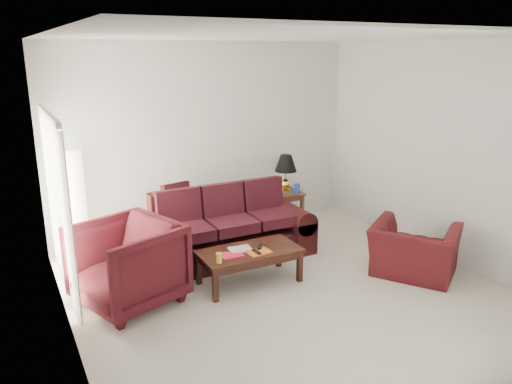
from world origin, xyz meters
The scene contains 19 objects.
floor centered at (0.00, 0.00, 0.00)m, with size 5.00×5.00×0.00m, color beige.
blinds centered at (-2.42, 1.30, 1.08)m, with size 0.10×2.00×2.16m, color silver.
sofa centered at (-0.22, 1.26, 0.49)m, with size 2.37×1.02×0.97m, color black, non-canonical shape.
throw_pillow centered at (-0.68, 2.08, 0.75)m, with size 0.43×0.12×0.43m, color black.
end_table centered at (1.24, 2.15, 0.28)m, with size 0.52×0.52×0.56m, color brown, non-canonical shape.
table_lamp centered at (1.27, 2.20, 0.87)m, with size 0.37×0.37×0.62m, color #E6C547, non-canonical shape.
clock centered at (1.02, 1.99, 0.64)m, with size 0.14×0.05×0.14m, color white.
blue_canister centered at (1.37, 1.99, 0.64)m, with size 0.10×0.10×0.16m, color #183BA1.
picture_frame centered at (1.07, 2.36, 0.65)m, with size 0.14×0.02×0.17m, color silver.
floor_lamp centered at (-2.07, 2.20, 0.79)m, with size 0.26×0.26×1.57m, color white, non-canonical shape.
armchair_left centered at (-1.81, 0.59, 0.49)m, with size 1.05×1.08×0.99m, color #3E0E14.
armchair_right centered at (1.69, -0.37, 0.34)m, with size 1.05×0.92×0.68m, color #440F13.
coffee_table centered at (-0.32, 0.42, 0.22)m, with size 1.27×0.64×0.45m, color black, non-canonical shape.
magazine_red centered at (-0.60, 0.36, 0.45)m, with size 0.27×0.20×0.02m, color red.
magazine_white centered at (-0.42, 0.47, 0.45)m, with size 0.28×0.21×0.02m, color beige.
magazine_orange centered at (-0.26, 0.29, 0.45)m, with size 0.29×0.22×0.02m, color #E95A1B.
remote_a centered at (-0.30, 0.27, 0.47)m, with size 0.05×0.16×0.02m, color black.
remote_b centered at (-0.17, 0.40, 0.47)m, with size 0.05×0.18×0.02m, color black.
yellow_glass centered at (-0.82, 0.23, 0.51)m, with size 0.07×0.07×0.12m, color yellow.
Camera 1 is at (-2.95, -4.76, 2.85)m, focal length 35.00 mm.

